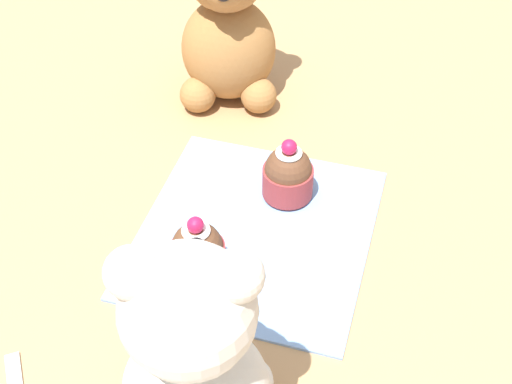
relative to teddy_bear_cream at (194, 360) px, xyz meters
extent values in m
plane|color=tan|center=(0.02, -0.21, -0.10)|extent=(4.00, 4.00, 0.00)
cube|color=#7A9ED1|center=(0.02, -0.21, -0.09)|extent=(0.22, 0.24, 0.01)
sphere|color=silver|center=(0.00, 0.00, 0.06)|extent=(0.09, 0.09, 0.09)
ellipsoid|color=silver|center=(0.01, -0.03, 0.06)|extent=(0.05, 0.05, 0.03)
sphere|color=black|center=(0.01, -0.05, 0.06)|extent=(0.02, 0.02, 0.02)
sphere|color=silver|center=(-0.03, 0.00, 0.10)|extent=(0.03, 0.03, 0.03)
sphere|color=silver|center=(0.03, 0.01, 0.10)|extent=(0.03, 0.03, 0.03)
sphere|color=silver|center=(-0.03, -0.04, -0.08)|extent=(0.04, 0.04, 0.04)
sphere|color=silver|center=(0.04, -0.02, -0.08)|extent=(0.04, 0.04, 0.04)
ellipsoid|color=#A3703D|center=(0.11, -0.43, -0.03)|extent=(0.13, 0.12, 0.12)
sphere|color=#A3703D|center=(0.14, -0.38, -0.07)|extent=(0.04, 0.04, 0.04)
sphere|color=#A3703D|center=(0.07, -0.40, -0.07)|extent=(0.04, 0.04, 0.04)
cylinder|color=#993333|center=(0.05, -0.15, -0.07)|extent=(0.05, 0.05, 0.03)
sphere|color=brown|center=(0.05, -0.15, -0.06)|extent=(0.05, 0.05, 0.05)
cylinder|color=white|center=(0.05, -0.15, -0.04)|extent=(0.03, 0.03, 0.00)
sphere|color=#B71947|center=(0.05, -0.15, -0.03)|extent=(0.02, 0.02, 0.02)
cylinder|color=#993333|center=(0.00, -0.27, -0.07)|extent=(0.05, 0.05, 0.03)
sphere|color=brown|center=(0.00, -0.27, -0.06)|extent=(0.05, 0.05, 0.05)
cylinder|color=white|center=(0.00, -0.27, -0.04)|extent=(0.03, 0.03, 0.00)
sphere|color=#B71947|center=(0.00, -0.27, -0.03)|extent=(0.02, 0.02, 0.02)
camera|label=1|loc=(-0.12, 0.25, 0.42)|focal=50.00mm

